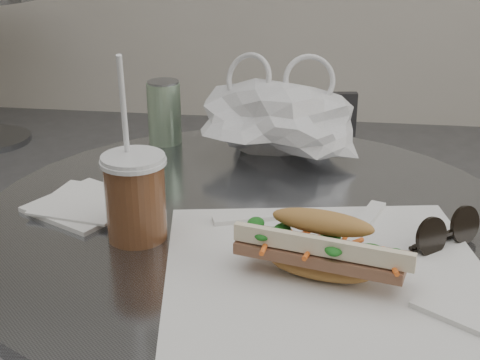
# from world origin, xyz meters

# --- Properties ---
(chair_far) EXTENTS (0.36, 0.38, 0.69)m
(chair_far) POSITION_xyz_m (0.05, 0.91, 0.31)
(chair_far) COLOR #313134
(chair_far) RESTS_ON ground
(sandwich_paper) EXTENTS (0.43, 0.41, 0.00)m
(sandwich_paper) POSITION_xyz_m (0.11, 0.05, 0.74)
(sandwich_paper) COLOR white
(sandwich_paper) RESTS_ON cafe_table
(banh_mi) EXTENTS (0.25, 0.15, 0.08)m
(banh_mi) POSITION_xyz_m (0.10, 0.05, 0.78)
(banh_mi) COLOR #AA6E40
(banh_mi) RESTS_ON sandwich_paper
(iced_coffee) EXTENTS (0.08, 0.08, 0.24)m
(iced_coffee) POSITION_xyz_m (-0.14, 0.12, 0.80)
(iced_coffee) COLOR brown
(iced_coffee) RESTS_ON cafe_table
(sunglasses) EXTENTS (0.10, 0.09, 0.05)m
(sunglasses) POSITION_xyz_m (0.25, 0.14, 0.76)
(sunglasses) COLOR black
(sunglasses) RESTS_ON cafe_table
(plastic_bag) EXTENTS (0.27, 0.22, 0.12)m
(plastic_bag) POSITION_xyz_m (0.01, 0.44, 0.80)
(plastic_bag) COLOR silver
(plastic_bag) RESTS_ON cafe_table
(napkin_stack) EXTENTS (0.18, 0.18, 0.01)m
(napkin_stack) POSITION_xyz_m (-0.23, 0.20, 0.74)
(napkin_stack) COLOR white
(napkin_stack) RESTS_ON cafe_table
(drink_can) EXTENTS (0.06, 0.06, 0.11)m
(drink_can) POSITION_xyz_m (-0.19, 0.48, 0.80)
(drink_can) COLOR #52894F
(drink_can) RESTS_ON cafe_table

